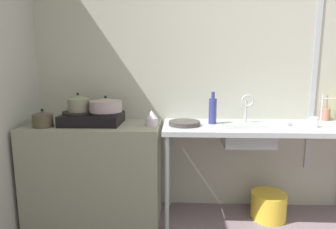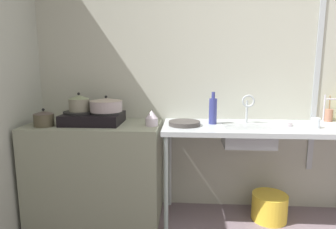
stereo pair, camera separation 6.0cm
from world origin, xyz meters
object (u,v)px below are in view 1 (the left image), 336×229
Objects in this scene: pot_beside_stove at (43,119)px; bottle_by_sink at (213,110)px; stove at (93,118)px; pot_on_left_burner at (78,103)px; small_bowl_on_drainboard at (282,123)px; bucket_on_floor at (268,206)px; frying_pan at (184,123)px; percolator at (152,118)px; cup_by_rack at (314,122)px; pot_on_right_burner at (106,105)px; faucet at (247,104)px; utensil_jar at (326,114)px; sink_basin at (248,136)px.

bottle_by_sink is at bearing 7.60° from pot_beside_stove.
stove is 1.06m from bottle_by_sink.
pot_on_left_burner reaches higher than pot_beside_stove.
small_bowl_on_drainboard is 0.47× the size of bucket_on_floor.
frying_pan is 0.85m from small_bowl_on_drainboard.
small_bowl_on_drainboard is at bearing 4.43° from percolator.
small_bowl_on_drainboard reaches higher than bucket_on_floor.
pot_on_left_burner is 0.58× the size of bucket_on_floor.
cup_by_rack is at bearing -18.22° from bucket_on_floor.
bottle_by_sink reaches higher than pot_on_left_burner.
bucket_on_floor is at bearing 161.78° from cup_by_rack.
pot_on_right_burner is 1.10× the size of faucet.
frying_pan and small_bowl_on_drainboard have the same top height.
utensil_jar reaches higher than small_bowl_on_drainboard.
pot_on_left_burner reaches higher than sink_basin.
pot_beside_stove reaches higher than small_bowl_on_drainboard.
bottle_by_sink reaches higher than sink_basin.
stove is at bearing -173.67° from utensil_jar.
sink_basin is 1.56× the size of frying_pan.
pot_on_left_burner is at bearing -176.21° from faucet.
utensil_jar is 1.01m from bucket_on_floor.
stove is 1.83× the size of pot_on_right_burner.
pot_beside_stove is at bearing -175.40° from small_bowl_on_drainboard.
bottle_by_sink is at bearing 12.30° from percolator.
bucket_on_floor is at bearing -16.66° from faucet.
pot_on_left_burner reaches higher than pot_on_right_burner.
pot_on_left_burner is 1.08× the size of pot_beside_stove.
pot_beside_stove is at bearing -172.40° from bottle_by_sink.
cup_by_rack is 0.35× the size of utensil_jar.
stove is 0.81m from frying_pan.
faucet is 1.73× the size of small_bowl_on_drainboard.
pot_on_left_burner is 0.67× the size of frying_pan.
small_bowl_on_drainboard is at bearing 0.89° from pot_on_left_burner.
faucet is 0.91× the size of bottle_by_sink.
small_bowl_on_drainboard is (0.85, 0.05, -0.00)m from frying_pan.
pot_on_right_burner is at bearing -176.62° from bottle_by_sink.
faucet reaches higher than pot_beside_stove.
pot_on_left_burner is at bearing -178.93° from bucket_on_floor.
pot_on_left_burner is 1.95m from bucket_on_floor.
sink_basin is at bearing -1.58° from stove.
bottle_by_sink is (-0.83, 0.12, 0.08)m from cup_by_rack.
utensil_jar is at bearing 9.57° from bottle_by_sink.
faucet reaches higher than sink_basin.
sink_basin is 0.33m from small_bowl_on_drainboard.
pot_beside_stove is 0.40× the size of sink_basin.
utensil_jar is 0.77× the size of bucket_on_floor.
cup_by_rack is at bearing -2.14° from pot_on_right_burner.
faucet is at bearing 4.52° from pot_on_right_burner.
frying_pan is (0.93, -0.03, -0.16)m from pot_on_left_burner.
stove is 2.01× the size of faucet.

